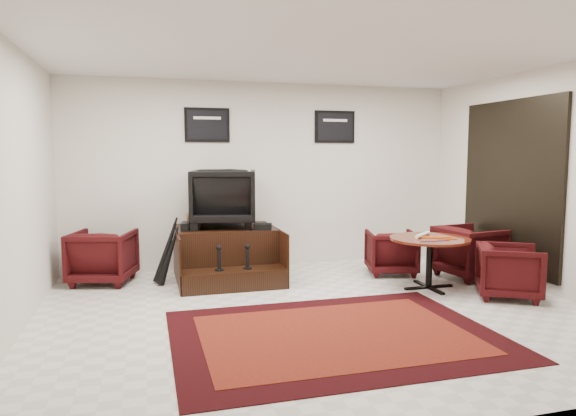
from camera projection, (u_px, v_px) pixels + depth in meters
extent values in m
plane|color=silver|center=(319.00, 312.00, 5.63)|extent=(6.00, 6.00, 0.00)
cube|color=silver|center=(267.00, 175.00, 7.87)|extent=(6.00, 0.02, 2.80)
cube|color=silver|center=(456.00, 209.00, 3.08)|extent=(6.00, 0.02, 2.80)
cube|color=silver|center=(9.00, 190.00, 4.68)|extent=(0.02, 5.00, 2.80)
cube|color=silver|center=(552.00, 181.00, 6.28)|extent=(0.02, 5.00, 2.80)
cube|color=white|center=(321.00, 50.00, 5.33)|extent=(6.00, 5.00, 0.02)
cube|color=black|center=(510.00, 186.00, 6.95)|extent=(0.05, 1.90, 2.30)
cube|color=black|center=(509.00, 186.00, 6.95)|extent=(0.02, 1.72, 2.12)
cube|color=black|center=(510.00, 186.00, 6.95)|extent=(0.03, 0.05, 2.12)
cube|color=black|center=(207.00, 125.00, 7.54)|extent=(0.66, 0.03, 0.50)
cube|color=black|center=(207.00, 125.00, 7.52)|extent=(0.58, 0.01, 0.42)
cube|color=silver|center=(207.00, 118.00, 7.50)|extent=(0.40, 0.00, 0.04)
cube|color=black|center=(335.00, 127.00, 8.07)|extent=(0.66, 0.03, 0.50)
cube|color=black|center=(335.00, 127.00, 8.05)|extent=(0.58, 0.01, 0.42)
cube|color=silver|center=(335.00, 120.00, 8.04)|extent=(0.40, 0.00, 0.04)
cube|color=black|center=(335.00, 335.00, 4.91)|extent=(3.07, 2.30, 0.01)
cube|color=#51130B|center=(335.00, 334.00, 4.91)|extent=(2.52, 1.76, 0.01)
cube|color=black|center=(225.00, 252.00, 7.22)|extent=(1.36, 1.01, 0.71)
cube|color=black|center=(234.00, 279.00, 6.57)|extent=(1.36, 0.40, 0.25)
cube|color=black|center=(177.00, 257.00, 6.85)|extent=(0.02, 1.41, 0.71)
cube|color=black|center=(275.00, 252.00, 7.21)|extent=(0.02, 1.41, 0.71)
cylinder|color=black|center=(219.00, 270.00, 6.51)|extent=(0.11, 0.11, 0.02)
cylinder|color=black|center=(219.00, 260.00, 6.49)|extent=(0.04, 0.04, 0.24)
sphere|color=black|center=(219.00, 248.00, 6.48)|extent=(0.07, 0.07, 0.07)
cylinder|color=black|center=(248.00, 268.00, 6.60)|extent=(0.11, 0.11, 0.02)
cylinder|color=black|center=(247.00, 258.00, 6.59)|extent=(0.04, 0.04, 0.24)
sphere|color=black|center=(247.00, 246.00, 6.57)|extent=(0.07, 0.07, 0.07)
imported|color=black|center=(224.00, 195.00, 7.19)|extent=(1.03, 0.98, 0.90)
cube|color=black|center=(186.00, 226.00, 6.89)|extent=(0.15, 0.30, 0.11)
cube|color=black|center=(195.00, 226.00, 6.90)|extent=(0.15, 0.30, 0.11)
cube|color=black|center=(263.00, 227.00, 6.93)|extent=(0.28, 0.23, 0.08)
imported|color=black|center=(103.00, 254.00, 6.86)|extent=(0.93, 0.89, 0.79)
cylinder|color=#400F09|center=(430.00, 239.00, 6.55)|extent=(1.01, 1.01, 0.03)
cylinder|color=black|center=(429.00, 263.00, 6.59)|extent=(0.08, 0.08, 0.60)
cube|color=black|center=(428.00, 287.00, 6.62)|extent=(0.68, 0.06, 0.03)
cube|color=black|center=(428.00, 287.00, 6.62)|extent=(0.06, 0.68, 0.03)
imported|color=black|center=(391.00, 250.00, 7.39)|extent=(0.81, 0.78, 0.69)
imported|color=black|center=(470.00, 249.00, 7.17)|extent=(0.84, 0.88, 0.80)
imported|color=black|center=(509.00, 269.00, 6.16)|extent=(0.91, 0.92, 0.71)
cylinder|color=white|center=(423.00, 235.00, 6.63)|extent=(0.36, 0.31, 0.05)
cylinder|color=#DE580C|center=(438.00, 238.00, 6.50)|extent=(0.39, 0.24, 0.01)
cylinder|color=#DE580C|center=(434.00, 237.00, 6.59)|extent=(0.42, 0.19, 0.01)
cylinder|color=#4C1933|center=(424.00, 241.00, 6.25)|extent=(0.10, 0.02, 0.01)
cylinder|color=#4C1933|center=(429.00, 241.00, 6.27)|extent=(0.10, 0.02, 0.01)
cylinder|color=#4C1933|center=(433.00, 241.00, 6.28)|extent=(0.10, 0.02, 0.01)
cylinder|color=#4C1933|center=(437.00, 241.00, 6.30)|extent=(0.10, 0.02, 0.01)
cylinder|color=#4C1933|center=(442.00, 241.00, 6.32)|extent=(0.10, 0.02, 0.01)
cylinder|color=#4C1933|center=(446.00, 240.00, 6.33)|extent=(0.10, 0.02, 0.01)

